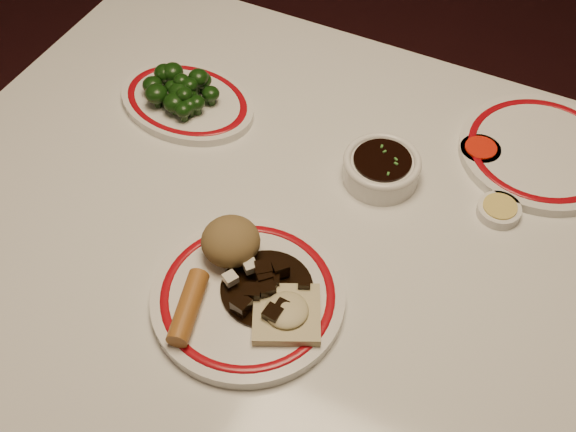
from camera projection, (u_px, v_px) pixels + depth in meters
The scene contains 13 objects.
ground at pixel (300, 432), 1.63m from camera, with size 7.00×7.00×0.00m, color black.
dining_table at pixel (306, 263), 1.12m from camera, with size 1.20×0.90×0.75m.
main_plate at pixel (248, 297), 0.96m from camera, with size 0.34×0.34×0.02m.
rice_mound at pixel (231, 241), 0.97m from camera, with size 0.08×0.08×0.06m, color olive.
spring_roll at pixel (188, 307), 0.93m from camera, with size 0.03×0.03×0.10m, color #A76529.
fried_wonton at pixel (287, 313), 0.92m from camera, with size 0.12×0.12×0.02m.
stirfry_heap at pixel (265, 288), 0.95m from camera, with size 0.12×0.12×0.03m.
broccoli_plate at pixel (187, 102), 1.21m from camera, with size 0.26×0.23×0.02m.
broccoli_pile at pixel (182, 89), 1.18m from camera, with size 0.13×0.10×0.05m.
soy_bowl at pixel (381, 169), 1.09m from camera, with size 0.12×0.12×0.04m.
sweet_sour_dish at pixel (480, 151), 1.13m from camera, with size 0.06×0.06×0.02m.
mustard_dish at pixel (499, 210), 1.06m from camera, with size 0.06×0.06×0.02m.
far_plate at pixel (541, 151), 1.13m from camera, with size 0.28×0.28×0.02m.
Camera 1 is at (0.26, -0.60, 1.57)m, focal length 45.00 mm.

